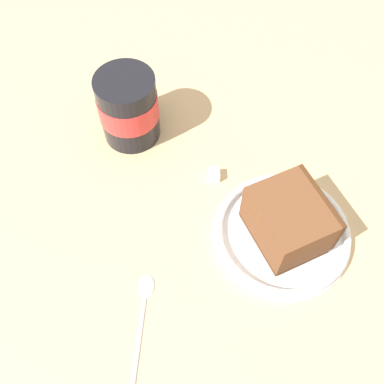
% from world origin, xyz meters
% --- Properties ---
extents(ground_plane, '(1.27, 1.27, 0.02)m').
position_xyz_m(ground_plane, '(0.00, 0.00, -0.01)').
color(ground_plane, tan).
extents(small_plate, '(0.17, 0.17, 0.02)m').
position_xyz_m(small_plate, '(-0.11, 0.06, 0.01)').
color(small_plate, white).
rests_on(small_plate, ground_plane).
extents(cake_slice, '(0.08, 0.09, 0.07)m').
position_xyz_m(cake_slice, '(-0.12, 0.06, 0.04)').
color(cake_slice, '#472814').
rests_on(cake_slice, small_plate).
extents(tea_mug, '(0.10, 0.09, 0.10)m').
position_xyz_m(tea_mug, '(0.00, -0.18, 0.05)').
color(tea_mug, black).
rests_on(tea_mug, ground_plane).
extents(teaspoon, '(0.07, 0.12, 0.01)m').
position_xyz_m(teaspoon, '(0.08, 0.07, 0.00)').
color(teaspoon, silver).
rests_on(teaspoon, ground_plane).
extents(sugar_cube, '(0.02, 0.02, 0.02)m').
position_xyz_m(sugar_cube, '(-0.07, -0.06, 0.01)').
color(sugar_cube, white).
rests_on(sugar_cube, ground_plane).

